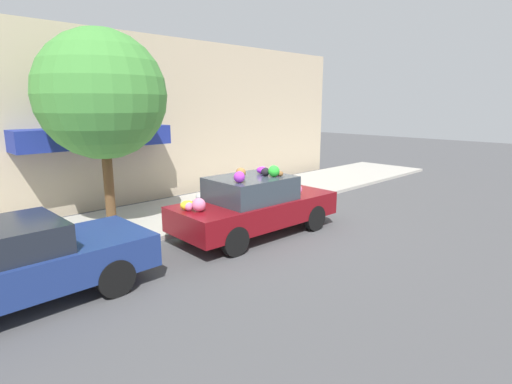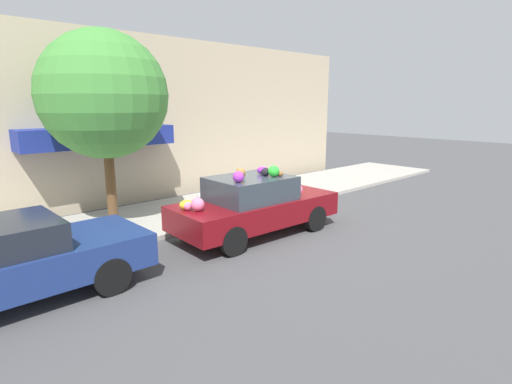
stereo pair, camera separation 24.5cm
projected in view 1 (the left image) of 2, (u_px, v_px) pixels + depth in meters
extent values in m
plane|color=#4C4C4F|center=(254.00, 233.00, 9.69)|extent=(60.00, 60.00, 0.00)
cube|color=#B2ADA3|center=(190.00, 210.00, 11.57)|extent=(24.00, 3.20, 0.11)
cube|color=#C6B293|center=(146.00, 120.00, 12.59)|extent=(18.00, 0.30, 5.16)
cube|color=navy|center=(96.00, 137.00, 10.99)|extent=(4.19, 0.90, 0.55)
cylinder|color=brown|center=(109.00, 183.00, 9.78)|extent=(0.24, 0.24, 2.12)
sphere|color=#47933D|center=(102.00, 95.00, 9.33)|extent=(3.01, 3.01, 3.01)
cylinder|color=#B2B2B7|center=(200.00, 210.00, 10.37)|extent=(0.20, 0.20, 0.55)
sphere|color=#B2B2B7|center=(199.00, 197.00, 10.30)|extent=(0.18, 0.18, 0.18)
cube|color=maroon|center=(256.00, 210.00, 9.52)|extent=(4.15, 1.81, 0.56)
cube|color=#333D47|center=(251.00, 188.00, 9.29)|extent=(1.90, 1.53, 0.55)
cylinder|color=black|center=(272.00, 207.00, 10.96)|extent=(0.64, 0.20, 0.63)
cylinder|color=black|center=(315.00, 218.00, 9.87)|extent=(0.64, 0.20, 0.63)
cylinder|color=black|center=(194.00, 225.00, 9.30)|extent=(0.64, 0.20, 0.63)
cylinder|color=black|center=(235.00, 241.00, 8.20)|extent=(0.64, 0.20, 0.63)
ellipsoid|color=brown|center=(280.00, 174.00, 9.30)|extent=(0.18, 0.17, 0.12)
ellipsoid|color=purple|center=(262.00, 170.00, 9.61)|extent=(0.27, 0.35, 0.17)
sphere|color=olive|center=(241.00, 173.00, 9.10)|extent=(0.31, 0.31, 0.23)
sphere|color=pink|center=(189.00, 207.00, 8.38)|extent=(0.25, 0.25, 0.18)
sphere|color=pink|center=(199.00, 205.00, 8.32)|extent=(0.35, 0.35, 0.29)
sphere|color=pink|center=(201.00, 208.00, 8.38)|extent=(0.14, 0.14, 0.14)
ellipsoid|color=pink|center=(297.00, 190.00, 9.82)|extent=(0.36, 0.37, 0.28)
sphere|color=purple|center=(239.00, 177.00, 8.54)|extent=(0.26, 0.26, 0.24)
ellipsoid|color=yellow|center=(187.00, 205.00, 8.44)|extent=(0.38, 0.35, 0.21)
ellipsoid|color=pink|center=(277.00, 171.00, 9.53)|extent=(0.23, 0.19, 0.15)
ellipsoid|color=orange|center=(278.00, 187.00, 10.29)|extent=(0.40, 0.39, 0.19)
sphere|color=black|center=(265.00, 172.00, 9.31)|extent=(0.23, 0.23, 0.20)
sphere|color=green|center=(285.00, 186.00, 10.27)|extent=(0.25, 0.25, 0.24)
sphere|color=pink|center=(277.00, 187.00, 10.08)|extent=(0.40, 0.40, 0.30)
sphere|color=green|center=(274.00, 171.00, 9.22)|extent=(0.33, 0.33, 0.27)
cube|color=navy|center=(6.00, 272.00, 6.02)|extent=(4.34, 1.70, 0.57)
cylinder|color=black|center=(79.00, 253.00, 7.54)|extent=(0.63, 0.18, 0.63)
cylinder|color=black|center=(116.00, 278.00, 6.48)|extent=(0.63, 0.18, 0.63)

